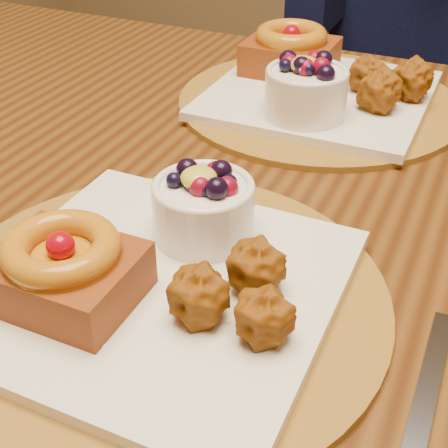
{
  "coord_description": "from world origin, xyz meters",
  "views": [
    {
      "loc": [
        0.18,
        -0.56,
        1.1
      ],
      "look_at": [
        0.01,
        -0.18,
        0.81
      ],
      "focal_mm": 50.0,
      "sensor_mm": 36.0,
      "label": 1
    }
  ],
  "objects_px": {
    "chair_far": "(414,151)",
    "place_setting_far": "(316,85)",
    "place_setting_near": "(158,272)",
    "dining_table": "(256,236)"
  },
  "relations": [
    {
      "from": "chair_far",
      "to": "place_setting_far",
      "type": "bearing_deg",
      "value": -123.94
    },
    {
      "from": "place_setting_near",
      "to": "place_setting_far",
      "type": "bearing_deg",
      "value": 90.13
    },
    {
      "from": "place_setting_near",
      "to": "chair_far",
      "type": "distance_m",
      "value": 1.03
    },
    {
      "from": "place_setting_near",
      "to": "dining_table",
      "type": "bearing_deg",
      "value": 89.25
    },
    {
      "from": "place_setting_near",
      "to": "chair_far",
      "type": "height_order",
      "value": "place_setting_near"
    },
    {
      "from": "chair_far",
      "to": "dining_table",
      "type": "bearing_deg",
      "value": -121.08
    },
    {
      "from": "dining_table",
      "to": "place_setting_near",
      "type": "height_order",
      "value": "place_setting_near"
    },
    {
      "from": "place_setting_far",
      "to": "dining_table",
      "type": "bearing_deg",
      "value": -88.98
    },
    {
      "from": "dining_table",
      "to": "chair_far",
      "type": "xyz_separation_m",
      "value": [
        0.08,
        0.75,
        -0.23
      ]
    },
    {
      "from": "place_setting_far",
      "to": "chair_far",
      "type": "distance_m",
      "value": 0.64
    }
  ]
}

